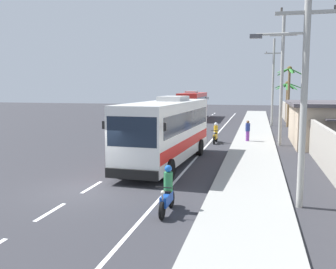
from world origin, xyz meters
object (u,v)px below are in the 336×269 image
Objects in this scene: pedestrian_near_kerb at (248,130)px; palm_second at (287,92)px; motorcycle_beside_bus at (215,135)px; utility_pole_mid at (282,79)px; coach_bus_far_lane at (193,104)px; utility_pole_far at (273,81)px; motorcycle_trailing at (167,194)px; utility_pole_nearest at (302,88)px; palm_nearest at (289,83)px; coach_bus_foreground at (167,129)px.

pedestrian_near_kerb is 20.13m from palm_second.
utility_pole_mid reaches higher than motorcycle_beside_bus.
utility_pole_far reaches higher than coach_bus_far_lane.
motorcycle_beside_bus is 21.48m from palm_second.
motorcycle_trailing is at bearing -98.07° from utility_pole_far.
utility_pole_nearest is 0.84× the size of utility_pole_far.
palm_nearest is (6.23, 31.16, 4.17)m from motorcycle_trailing.
palm_second is at bearing 71.59° from motorcycle_beside_bus.
utility_pole_nearest is at bearing -74.64° from coach_bus_far_lane.
palm_nearest is at bearing -32.44° from utility_pole_far.
palm_second is at bearing -106.92° from pedestrian_near_kerb.
coach_bus_far_lane is 38.75m from utility_pole_nearest.
motorcycle_beside_bus is 0.30× the size of palm_nearest.
utility_pole_far is at bearing 147.56° from palm_nearest.
utility_pole_nearest is (6.55, -6.69, 2.38)m from coach_bus_foreground.
motorcycle_trailing is at bearing -101.30° from palm_nearest.
coach_bus_far_lane is 7.24× the size of pedestrian_near_kerb.
motorcycle_trailing is 0.24× the size of utility_pole_nearest.
motorcycle_beside_bus is at bearing -107.59° from utility_pole_far.
pedestrian_near_kerb is 4.77m from utility_pole_mid.
utility_pole_far is at bearing 81.93° from motorcycle_trailing.
utility_pole_mid reaches higher than motorcycle_trailing.
motorcycle_beside_bus is 1.20× the size of pedestrian_near_kerb.
pedestrian_near_kerb is 15.09m from utility_pole_far.
utility_pole_nearest reaches higher than pedestrian_near_kerb.
palm_second is (1.85, 20.40, -1.25)m from utility_pole_mid.
coach_bus_foreground is at bearing 134.43° from utility_pole_nearest.
utility_pole_mid is (4.67, 16.95, 4.34)m from motorcycle_trailing.
utility_pole_nearest reaches higher than palm_second.
coach_bus_foreground reaches higher than pedestrian_near_kerb.
pedestrian_near_kerb is 16.69m from utility_pole_nearest.
coach_bus_far_lane is 39.42m from motorcycle_trailing.
coach_bus_far_lane is 14.54m from palm_nearest.
motorcycle_beside_bus is 2.58m from pedestrian_near_kerb.
palm_nearest is at bearing 86.73° from utility_pole_nearest.
motorcycle_beside_bus is 16.36m from utility_pole_far.
palm_nearest reaches higher than palm_second.
palm_nearest is 6.29m from palm_second.
utility_pole_nearest reaches higher than coach_bus_foreground.
utility_pole_far reaches higher than palm_second.
pedestrian_near_kerb is 0.17× the size of utility_pole_far.
motorcycle_trailing is 0.20× the size of utility_pole_mid.
coach_bus_foreground is 10.46m from pedestrian_near_kerb.
palm_nearest is at bearing -111.20° from pedestrian_near_kerb.
utility_pole_far is 5.64m from palm_second.
utility_pole_far reaches higher than motorcycle_trailing.
utility_pole_far is at bearing 90.38° from utility_pole_mid.
pedestrian_near_kerb is 0.32× the size of palm_second.
coach_bus_foreground is 1.36× the size of utility_pole_nearest.
palm_second is (6.71, 20.16, 3.11)m from motorcycle_beside_bus.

